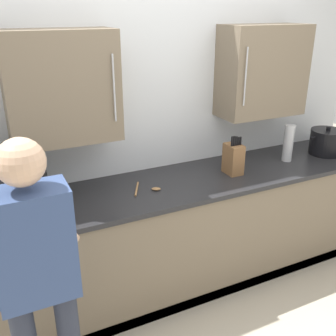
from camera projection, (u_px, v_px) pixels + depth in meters
back_wall_tiled at (164, 108)px, 3.01m from camera, size 3.73×0.44×2.63m
counter_unit at (182, 234)px, 3.09m from camera, size 3.43×0.69×0.91m
thermos_flask at (288, 143)px, 3.24m from camera, size 0.09×0.09×0.31m
knife_block at (233, 159)px, 3.01m from camera, size 0.11×0.15×0.31m
wooden_spoon at (147, 189)px, 2.77m from camera, size 0.22×0.20×0.02m
stock_pot at (326, 142)px, 3.42m from camera, size 0.38×0.29×0.25m
person_figure at (37, 277)px, 1.75m from camera, size 0.44×0.64×1.65m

